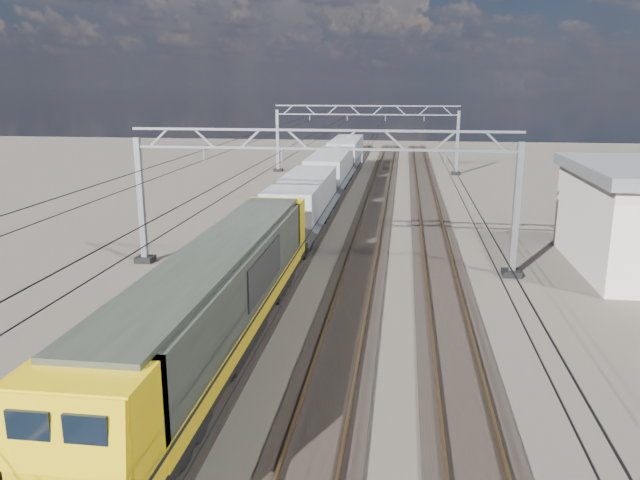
# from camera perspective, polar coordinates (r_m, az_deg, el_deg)

# --- Properties ---
(ground) EXTENTS (160.00, 160.00, 0.00)m
(ground) POSITION_cam_1_polar(r_m,az_deg,el_deg) (28.35, -0.94, -4.93)
(ground) COLOR black
(ground) RESTS_ON ground
(track_outer_west) EXTENTS (2.60, 140.00, 0.30)m
(track_outer_west) POSITION_cam_1_polar(r_m,az_deg,el_deg) (29.78, -12.46, -4.19)
(track_outer_west) COLOR black
(track_outer_west) RESTS_ON ground
(track_loco) EXTENTS (2.60, 140.00, 0.30)m
(track_loco) POSITION_cam_1_polar(r_m,az_deg,el_deg) (28.68, -4.91, -4.61)
(track_loco) COLOR black
(track_loco) RESTS_ON ground
(track_inner_east) EXTENTS (2.60, 140.00, 0.30)m
(track_inner_east) POSITION_cam_1_polar(r_m,az_deg,el_deg) (28.12, 3.11, -4.96)
(track_inner_east) COLOR black
(track_inner_east) RESTS_ON ground
(track_outer_east) EXTENTS (2.60, 140.00, 0.30)m
(track_outer_east) POSITION_cam_1_polar(r_m,az_deg,el_deg) (28.11, 11.29, -5.23)
(track_outer_east) COLOR black
(track_outer_east) RESTS_ON ground
(catenary_gantry_mid) EXTENTS (19.90, 0.90, 7.11)m
(catenary_gantry_mid) POSITION_cam_1_polar(r_m,az_deg,el_deg) (31.23, 0.13, 4.25)
(catenary_gantry_mid) COLOR #8E939B
(catenary_gantry_mid) RESTS_ON ground
(catenary_gantry_far) EXTENTS (19.90, 0.90, 7.11)m
(catenary_gantry_far) POSITION_cam_1_polar(r_m,az_deg,el_deg) (66.84, 4.22, 9.45)
(catenary_gantry_far) COLOR #8E939B
(catenary_gantry_far) RESTS_ON ground
(overhead_wires) EXTENTS (12.03, 140.00, 0.53)m
(overhead_wires) POSITION_cam_1_polar(r_m,az_deg,el_deg) (34.92, 0.99, 8.34)
(overhead_wires) COLOR black
(overhead_wires) RESTS_ON ground
(locomotive) EXTENTS (2.76, 21.10, 3.62)m
(locomotive) POSITION_cam_1_polar(r_m,az_deg,el_deg) (21.51, -9.08, -4.83)
(locomotive) COLOR black
(locomotive) RESTS_ON ground
(hopper_wagon_lead) EXTENTS (3.38, 13.00, 3.25)m
(hopper_wagon_lead) POSITION_cam_1_polar(r_m,az_deg,el_deg) (38.29, -1.55, 3.52)
(hopper_wagon_lead) COLOR black
(hopper_wagon_lead) RESTS_ON ground
(hopper_wagon_mid) EXTENTS (3.38, 13.00, 3.25)m
(hopper_wagon_mid) POSITION_cam_1_polar(r_m,az_deg,el_deg) (52.18, 0.94, 6.35)
(hopper_wagon_mid) COLOR black
(hopper_wagon_mid) RESTS_ON ground
(hopper_wagon_third) EXTENTS (3.38, 13.00, 3.25)m
(hopper_wagon_third) POSITION_cam_1_polar(r_m,az_deg,el_deg) (66.20, 2.39, 7.97)
(hopper_wagon_third) COLOR black
(hopper_wagon_third) RESTS_ON ground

